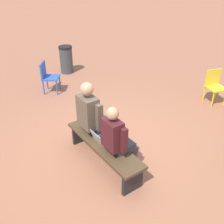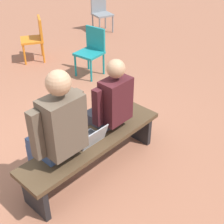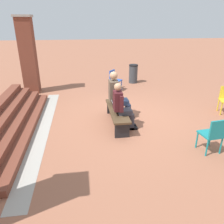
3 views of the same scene
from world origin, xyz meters
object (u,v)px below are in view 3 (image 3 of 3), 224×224
object	(u,v)px
laptop	(116,107)
person_adult	(117,94)
bench	(117,112)
plastic_chair_near_bench_right	(213,133)
plastic_chair_far_left	(114,79)
person_student	(122,105)
litter_bin	(133,74)

from	to	relation	value
laptop	person_adult	bearing A→B (deg)	-13.38
bench	plastic_chair_near_bench_right	distance (m)	2.54
bench	plastic_chair_far_left	xyz separation A→B (m)	(3.32, -0.42, 0.13)
person_student	plastic_chair_near_bench_right	bearing A→B (deg)	-128.89
laptop	litter_bin	xyz separation A→B (m)	(4.29, -1.49, -0.07)
bench	plastic_chair_near_bench_right	xyz separation A→B (m)	(-1.75, -1.84, 0.13)
person_adult	plastic_chair_far_left	world-z (taller)	person_adult
plastic_chair_far_left	litter_bin	bearing A→B (deg)	-45.97
plastic_chair_far_left	person_student	bearing A→B (deg)	174.40
laptop	plastic_chair_far_left	xyz separation A→B (m)	(3.27, -0.43, -0.02)
bench	litter_bin	distance (m)	4.59
bench	laptop	world-z (taller)	laptop
bench	plastic_chair_near_bench_right	bearing A→B (deg)	-133.60
laptop	bench	bearing A→B (deg)	-167.80
litter_bin	bench	bearing A→B (deg)	161.18
person_adult	laptop	world-z (taller)	person_adult
bench	plastic_chair_far_left	bearing A→B (deg)	-7.24
litter_bin	plastic_chair_near_bench_right	bearing A→B (deg)	-176.66
person_adult	litter_bin	bearing A→B (deg)	-19.70
person_student	litter_bin	world-z (taller)	person_student
person_student	litter_bin	xyz separation A→B (m)	(4.67, -1.42, -0.26)
plastic_chair_far_left	litter_bin	size ratio (longest dim) A/B	0.98
plastic_chair_far_left	plastic_chair_near_bench_right	bearing A→B (deg)	-164.41
bench	laptop	bearing A→B (deg)	12.20
plastic_chair_far_left	laptop	bearing A→B (deg)	172.43
person_adult	litter_bin	xyz separation A→B (m)	(3.94, -1.41, -0.32)
bench	plastic_chair_far_left	size ratio (longest dim) A/B	2.14
person_adult	laptop	distance (m)	0.44
laptop	plastic_chair_far_left	world-z (taller)	plastic_chair_far_left
bench	person_student	distance (m)	0.47
bench	litter_bin	world-z (taller)	litter_bin
bench	laptop	size ratio (longest dim) A/B	5.63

